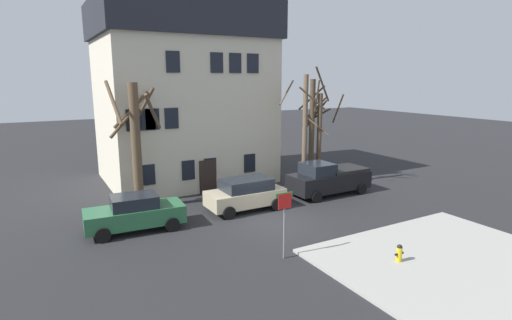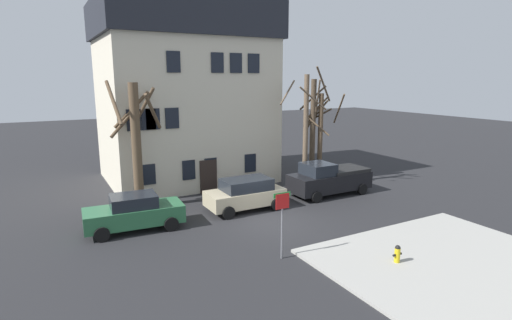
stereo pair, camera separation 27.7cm
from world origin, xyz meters
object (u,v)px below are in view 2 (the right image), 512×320
tree_bare_near (136,140)px  fire_hydrant (397,253)px  tree_bare_far (313,128)px  car_green_sedan (134,212)px  tree_bare_mid (306,128)px  bicycle_leaning (141,200)px  building_main (184,93)px  tree_bare_end (320,134)px  car_beige_wagon (245,194)px  pickup_truck_black (329,179)px  street_sign_pole (282,213)px

tree_bare_near → fire_hydrant: bearing=-59.4°
tree_bare_far → car_green_sedan: bearing=-166.0°
tree_bare_mid → bicycle_leaning: (-10.43, 1.00, -3.57)m
building_main → tree_bare_end: building_main is taller
car_green_sedan → car_beige_wagon: bearing=1.4°
tree_bare_mid → pickup_truck_black: 3.63m
tree_bare_near → pickup_truck_black: bearing=-15.7°
pickup_truck_black → car_green_sedan: bearing=-178.6°
street_sign_pole → fire_hydrant: bearing=-36.0°
tree_bare_far → car_green_sedan: 13.43m
tree_bare_mid → fire_hydrant: 12.04m
tree_bare_near → tree_bare_end: bearing=-1.4°
tree_bare_mid → car_beige_wagon: 6.70m
tree_bare_mid → tree_bare_end: (1.72, 0.66, -0.56)m
tree_bare_mid → tree_bare_end: tree_bare_mid is taller
fire_hydrant → tree_bare_end: bearing=66.0°
building_main → fire_hydrant: (2.50, -17.14, -5.60)m
fire_hydrant → bicycle_leaning: size_ratio=0.40×
building_main → pickup_truck_black: bearing=-52.6°
tree_bare_mid → car_beige_wagon: bearing=-157.8°
tree_bare_mid → fire_hydrant: tree_bare_mid is taller
street_sign_pole → car_green_sedan: bearing=126.7°
tree_bare_far → tree_bare_near: bearing=179.1°
tree_bare_far → car_beige_wagon: bearing=-155.8°
building_main → tree_bare_far: 9.24m
fire_hydrant → street_sign_pole: size_ratio=0.25×
tree_bare_far → bicycle_leaning: tree_bare_far is taller
pickup_truck_black → bicycle_leaning: (-10.78, 3.11, -0.63)m
tree_bare_mid → car_beige_wagon: tree_bare_mid is taller
car_green_sedan → tree_bare_mid: bearing=11.8°
pickup_truck_black → fire_hydrant: size_ratio=7.49×
tree_bare_far → fire_hydrant: 13.08m
tree_bare_near → tree_bare_mid: size_ratio=0.95×
car_beige_wagon → fire_hydrant: car_beige_wagon is taller
car_beige_wagon → bicycle_leaning: (-4.90, 3.25, -0.54)m
tree_bare_mid → tree_bare_far: (1.21, 0.77, -0.14)m
tree_bare_end → bicycle_leaning: size_ratio=3.51×
tree_bare_mid → street_sign_pole: bearing=-130.1°
tree_bare_near → bicycle_leaning: 3.45m
tree_bare_end → pickup_truck_black: bearing=-116.3°
fire_hydrant → tree_bare_far: bearing=68.4°
tree_bare_far → tree_bare_end: (0.51, -0.11, -0.42)m
pickup_truck_black → street_sign_pole: (-7.41, -6.27, 0.92)m
building_main → car_beige_wagon: 9.87m
tree_bare_near → tree_bare_far: (11.74, -0.18, -0.02)m
tree_bare_far → pickup_truck_black: tree_bare_far is taller
building_main → tree_bare_near: size_ratio=1.71×
car_green_sedan → street_sign_pole: size_ratio=1.69×
pickup_truck_black → bicycle_leaning: size_ratio=2.97×
car_green_sedan → car_beige_wagon: size_ratio=1.09×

